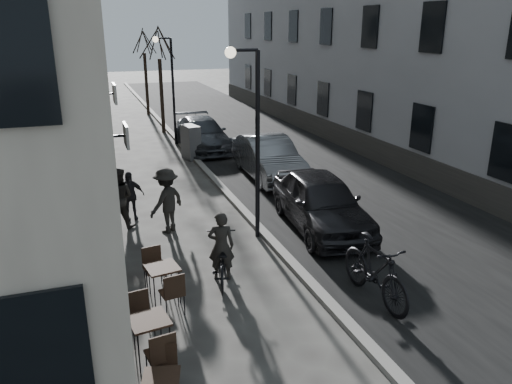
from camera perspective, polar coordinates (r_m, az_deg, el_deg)
ground at (r=9.26m, az=13.45°, el=-19.13°), size 120.00×120.00×0.00m
road at (r=24.13m, az=0.82°, el=5.19°), size 7.30×60.00×0.00m
kerb at (r=23.14m, az=-7.72°, el=4.59°), size 0.25×60.00×0.12m
streetlamp_near at (r=12.93m, az=-0.55°, el=7.76°), size 0.90×0.28×5.09m
streetlamp_far at (r=24.49m, az=-9.91°, el=12.62°), size 0.90×0.28×5.09m
tree_near at (r=27.36m, az=-11.07°, el=16.31°), size 2.40×2.40×5.70m
tree_far at (r=33.29m, az=-12.74°, el=16.55°), size 2.40×2.40×5.70m
bistro_set_b at (r=9.17m, az=-12.03°, el=-15.68°), size 0.74×1.65×0.95m
bistro_set_c at (r=10.85m, az=-10.59°, el=-9.85°), size 0.74×1.63×0.94m
utility_cabinet at (r=21.93m, az=-7.45°, el=5.65°), size 0.73×1.08×1.48m
bicycle at (r=11.55m, az=-3.97°, el=-7.60°), size 1.17×2.02×1.01m
cyclist_rider at (r=11.41m, az=-4.00°, el=-6.16°), size 0.68×0.54×1.64m
pedestrian_near at (r=14.79m, az=-15.41°, el=-0.65°), size 1.08×0.99×1.78m
pedestrian_mid at (r=14.14m, az=-10.17°, el=-0.95°), size 1.38×1.29×1.87m
pedestrian_far at (r=15.33m, az=-14.25°, el=-0.42°), size 0.90×0.43×1.49m
car_near at (r=14.35m, az=7.45°, el=-1.09°), size 2.32×4.84×1.59m
car_mid at (r=19.06m, az=1.44°, el=3.96°), size 1.81×4.80×1.56m
car_far at (r=23.70m, az=-6.17°, el=6.62°), size 2.02×4.97×1.44m
moped at (r=10.87m, az=13.46°, el=-8.72°), size 0.75×2.34×1.39m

